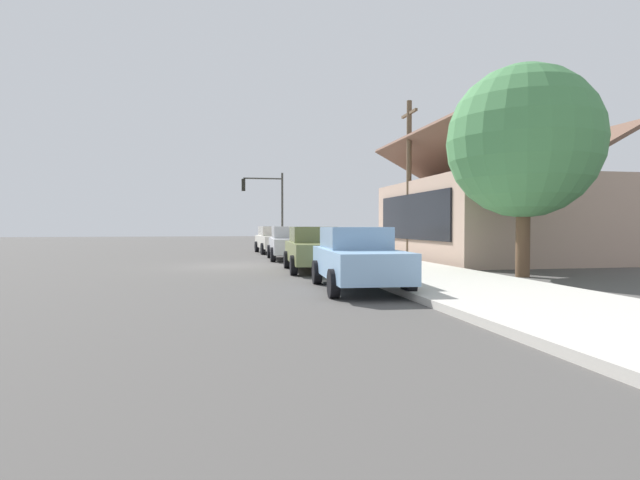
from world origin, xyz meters
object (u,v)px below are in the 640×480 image
(car_ivory, at_px, (274,239))
(traffic_light_main, at_px, (267,198))
(fire_hydrant_red, at_px, (333,252))
(car_skyblue, at_px, (357,257))
(shade_tree, at_px, (524,142))
(utility_pole_wooden, at_px, (409,177))
(car_silver, at_px, (290,243))
(car_olive, at_px, (314,248))

(car_ivory, height_order, traffic_light_main, traffic_light_main)
(car_ivory, height_order, fire_hydrant_red, car_ivory)
(car_skyblue, height_order, shade_tree, shade_tree)
(shade_tree, bearing_deg, utility_pole_wooden, -175.45)
(traffic_light_main, distance_m, utility_pole_wooden, 12.97)
(traffic_light_main, bearing_deg, car_skyblue, 0.87)
(car_skyblue, xyz_separation_m, fire_hydrant_red, (-8.89, 1.33, -0.32))
(traffic_light_main, bearing_deg, shade_tree, 17.57)
(car_silver, xyz_separation_m, traffic_light_main, (-10.15, -0.20, 2.68))
(car_ivory, distance_m, traffic_light_main, 4.89)
(car_skyblue, relative_size, utility_pole_wooden, 0.63)
(car_silver, relative_size, utility_pole_wooden, 0.62)
(shade_tree, relative_size, utility_pole_wooden, 0.89)
(car_silver, xyz_separation_m, car_olive, (6.41, -0.01, -0.00))
(car_olive, bearing_deg, fire_hydrant_red, 159.85)
(car_ivory, bearing_deg, car_skyblue, -1.57)
(shade_tree, relative_size, traffic_light_main, 1.28)
(car_olive, bearing_deg, car_silver, -177.14)
(car_skyblue, bearing_deg, traffic_light_main, -175.90)
(utility_pole_wooden, bearing_deg, car_ivory, -143.53)
(car_silver, bearing_deg, traffic_light_main, -176.47)
(car_silver, bearing_deg, car_skyblue, 2.99)
(car_ivory, height_order, car_silver, same)
(car_ivory, bearing_deg, utility_pole_wooden, 34.05)
(car_olive, height_order, fire_hydrant_red, car_olive)
(car_skyblue, distance_m, shade_tree, 7.21)
(car_ivory, xyz_separation_m, car_olive, (12.47, 0.12, -0.00))
(car_ivory, distance_m, car_olive, 12.47)
(car_ivory, distance_m, shade_tree, 17.40)
(car_olive, xyz_separation_m, traffic_light_main, (-16.57, -0.19, 2.68))
(car_ivory, xyz_separation_m, car_silver, (6.06, 0.14, -0.00))
(car_olive, xyz_separation_m, fire_hydrant_red, (-3.44, 1.47, -0.32))
(shade_tree, distance_m, fire_hydrant_red, 9.08)
(utility_pole_wooden, relative_size, fire_hydrant_red, 10.56)
(shade_tree, xyz_separation_m, traffic_light_main, (-19.96, -6.32, -0.77))
(car_ivory, xyz_separation_m, car_skyblue, (17.92, 0.27, -0.00))
(car_silver, height_order, utility_pole_wooden, utility_pole_wooden)
(car_skyblue, height_order, utility_pole_wooden, utility_pole_wooden)
(car_olive, distance_m, fire_hydrant_red, 3.75)
(fire_hydrant_red, bearing_deg, utility_pole_wooden, 110.16)
(car_skyblue, bearing_deg, utility_pole_wooden, 156.02)
(car_olive, relative_size, shade_tree, 0.70)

